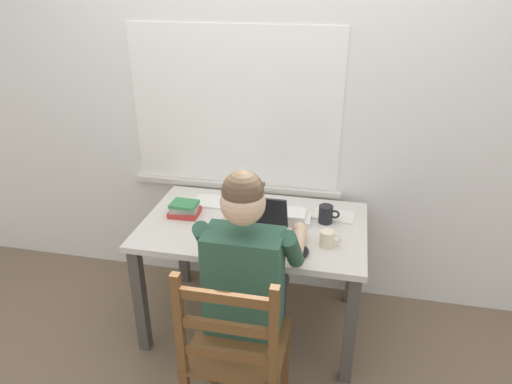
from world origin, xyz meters
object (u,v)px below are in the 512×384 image
desk (254,238)px  seated_person (249,274)px  wooden_chair (235,353)px  coffee_mug_dark (326,214)px  book_stack_main (184,209)px  coffee_mug_white (327,239)px  book_stack_side (292,217)px  laptop (253,231)px  computer_mouse (303,252)px

desk → seated_person: bearing=-80.4°
wooden_chair → coffee_mug_dark: wooden_chair is taller
book_stack_main → desk: bearing=-1.8°
coffee_mug_white → book_stack_side: size_ratio=0.55×
seated_person → coffee_mug_dark: bearing=60.5°
coffee_mug_white → book_stack_main: size_ratio=0.66×
book_stack_main → coffee_mug_white: bearing=-11.3°
coffee_mug_white → wooden_chair: bearing=-120.1°
laptop → coffee_mug_white: 0.39m
desk → computer_mouse: 0.42m
coffee_mug_white → book_stack_side: coffee_mug_white is taller
coffee_mug_white → book_stack_main: (-0.83, 0.17, -0.00)m
coffee_mug_white → laptop: bearing=-178.0°
wooden_chair → book_stack_main: (-0.49, 0.75, 0.27)m
seated_person → book_stack_side: bearing=76.3°
computer_mouse → coffee_mug_white: 0.16m
wooden_chair → laptop: 0.64m
laptop → coffee_mug_dark: 0.45m
desk → laptop: size_ratio=3.76×
computer_mouse → book_stack_main: (-0.72, 0.27, 0.02)m
laptop → coffee_mug_dark: bearing=36.2°
book_stack_side → laptop: bearing=-126.6°
wooden_chair → coffee_mug_white: size_ratio=8.56×
wooden_chair → coffee_mug_dark: 0.94m
book_stack_side → book_stack_main: bearing=-175.0°
coffee_mug_white → coffee_mug_dark: bearing=95.8°
seated_person → coffee_mug_dark: 0.64m
desk → coffee_mug_dark: (0.39, 0.10, 0.15)m
seated_person → book_stack_side: 0.54m
computer_mouse → book_stack_side: book_stack_side is taller
book_stack_side → coffee_mug_dark: bearing=9.2°
desk → coffee_mug_white: coffee_mug_white is taller
coffee_mug_dark → coffee_mug_white: bearing=-84.2°
wooden_chair → coffee_mug_dark: (0.31, 0.84, 0.28)m
computer_mouse → desk: bearing=139.6°
computer_mouse → wooden_chair: bearing=-115.4°
desk → wooden_chair: (0.08, -0.74, -0.14)m
book_stack_side → seated_person: bearing=-103.7°
wooden_chair → laptop: bearing=94.6°
seated_person → wooden_chair: (0.00, -0.28, -0.22)m
desk → book_stack_side: (0.21, 0.07, 0.13)m
computer_mouse → seated_person: bearing=-138.9°
seated_person → computer_mouse: 0.30m
wooden_chair → book_stack_side: bearing=81.0°
coffee_mug_white → book_stack_side: (-0.21, 0.22, -0.01)m
desk → book_stack_side: size_ratio=6.13×
seated_person → book_stack_side: seated_person is taller
seated_person → laptop: 0.30m
wooden_chair → coffee_mug_white: (0.34, 0.59, 0.28)m
seated_person → computer_mouse: bearing=41.1°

